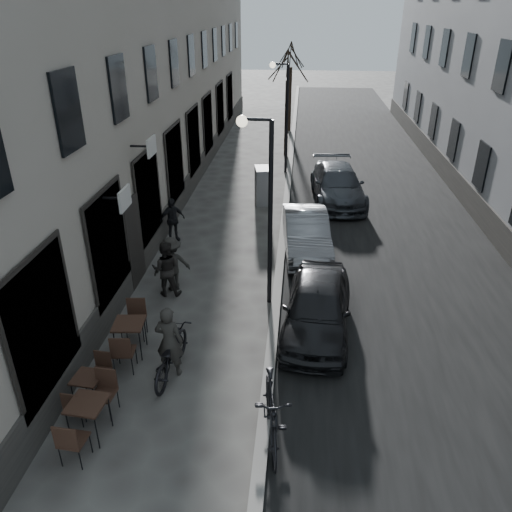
% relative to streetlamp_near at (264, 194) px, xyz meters
% --- Properties ---
extents(ground, '(120.00, 120.00, 0.00)m').
position_rel_streetlamp_near_xyz_m(ground, '(0.17, -6.00, -3.16)').
color(ground, '#3D3A37').
rests_on(ground, ground).
extents(road, '(7.30, 60.00, 0.00)m').
position_rel_streetlamp_near_xyz_m(road, '(4.02, 10.00, -3.16)').
color(road, black).
rests_on(road, ground).
extents(kerb, '(0.25, 60.00, 0.12)m').
position_rel_streetlamp_near_xyz_m(kerb, '(0.37, 10.00, -3.10)').
color(kerb, slate).
rests_on(kerb, ground).
extents(streetlamp_near, '(0.90, 0.28, 5.09)m').
position_rel_streetlamp_near_xyz_m(streetlamp_near, '(0.00, 0.00, 0.00)').
color(streetlamp_near, black).
rests_on(streetlamp_near, ground).
extents(streetlamp_far, '(0.90, 0.28, 5.09)m').
position_rel_streetlamp_near_xyz_m(streetlamp_far, '(0.00, 12.00, 0.00)').
color(streetlamp_far, black).
rests_on(streetlamp_far, ground).
extents(tree_near, '(2.40, 2.40, 5.70)m').
position_rel_streetlamp_near_xyz_m(tree_near, '(0.07, 15.00, 1.50)').
color(tree_near, black).
rests_on(tree_near, ground).
extents(tree_far, '(2.40, 2.40, 5.70)m').
position_rel_streetlamp_near_xyz_m(tree_far, '(0.07, 21.00, 1.50)').
color(tree_far, black).
rests_on(tree_far, ground).
extents(bistro_set_a, '(0.72, 1.66, 0.96)m').
position_rel_streetlamp_near_xyz_m(bistro_set_a, '(-2.89, -5.11, -2.66)').
color(bistro_set_a, '#321E16').
rests_on(bistro_set_a, ground).
extents(bistro_set_b, '(0.62, 1.41, 0.81)m').
position_rel_streetlamp_near_xyz_m(bistro_set_b, '(-3.25, -4.27, -2.74)').
color(bistro_set_b, '#321E16').
rests_on(bistro_set_b, ground).
extents(bistro_set_c, '(0.75, 1.73, 1.00)m').
position_rel_streetlamp_near_xyz_m(bistro_set_c, '(-2.92, -2.56, -2.64)').
color(bistro_set_c, '#321E16').
rests_on(bistro_set_c, ground).
extents(utility_cabinet, '(0.72, 1.08, 1.51)m').
position_rel_streetlamp_near_xyz_m(utility_cabinet, '(-0.63, 7.64, -2.41)').
color(utility_cabinet, slate).
rests_on(utility_cabinet, ground).
extents(bicycle, '(0.88, 2.05, 1.05)m').
position_rel_streetlamp_near_xyz_m(bicycle, '(-1.81, -3.18, -2.64)').
color(bicycle, black).
rests_on(bicycle, ground).
extents(cyclist_rider, '(0.66, 0.47, 1.71)m').
position_rel_streetlamp_near_xyz_m(cyclist_rider, '(-1.81, -3.18, -2.30)').
color(cyclist_rider, '#2B2825').
rests_on(cyclist_rider, ground).
extents(pedestrian_near, '(0.84, 0.68, 1.63)m').
position_rel_streetlamp_near_xyz_m(pedestrian_near, '(-2.74, 0.16, -2.35)').
color(pedestrian_near, black).
rests_on(pedestrian_near, ground).
extents(pedestrian_mid, '(1.21, 1.03, 1.62)m').
position_rel_streetlamp_near_xyz_m(pedestrian_mid, '(-2.64, 0.46, -2.35)').
color(pedestrian_mid, black).
rests_on(pedestrian_mid, ground).
extents(pedestrian_far, '(0.96, 0.86, 1.56)m').
position_rel_streetlamp_near_xyz_m(pedestrian_far, '(-3.43, 3.71, -2.38)').
color(pedestrian_far, black).
rests_on(pedestrian_far, ground).
extents(car_near, '(1.98, 4.16, 1.37)m').
position_rel_streetlamp_near_xyz_m(car_near, '(1.44, -1.24, -2.47)').
color(car_near, black).
rests_on(car_near, ground).
extents(car_mid, '(1.75, 4.12, 1.32)m').
position_rel_streetlamp_near_xyz_m(car_mid, '(1.17, 3.29, -2.50)').
color(car_mid, gray).
rests_on(car_mid, ground).
extents(car_far, '(2.35, 4.99, 1.41)m').
position_rel_streetlamp_near_xyz_m(car_far, '(2.47, 8.22, -2.46)').
color(car_far, '#35393F').
rests_on(car_far, ground).
extents(moped, '(0.92, 2.26, 1.32)m').
position_rel_streetlamp_near_xyz_m(moped, '(0.52, -4.85, -2.50)').
color(moped, black).
rests_on(moped, ground).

